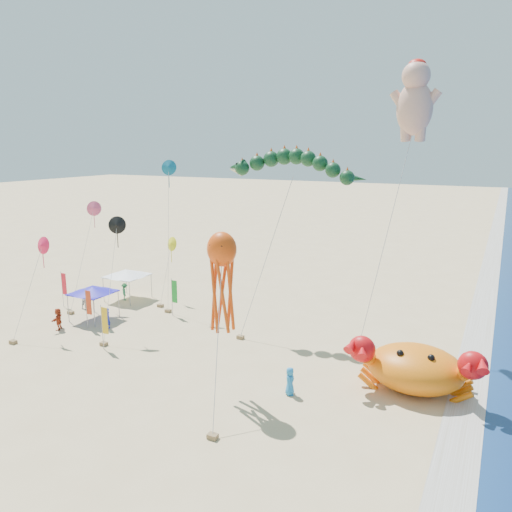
{
  "coord_description": "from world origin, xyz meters",
  "views": [
    {
      "loc": [
        12.88,
        -27.6,
        13.87
      ],
      "look_at": [
        -2.0,
        2.0,
        6.5
      ],
      "focal_mm": 35.0,
      "sensor_mm": 36.0,
      "label": 1
    }
  ],
  "objects": [
    {
      "name": "crab_inflatable",
      "position": [
        9.14,
        0.21,
        1.43
      ],
      "size": [
        7.41,
        4.96,
        3.25
      ],
      "color": "orange",
      "rests_on": "ground"
    },
    {
      "name": "small_kites",
      "position": [
        -15.0,
        3.17,
        7.3
      ],
      "size": [
        8.04,
        14.49,
        12.73
      ],
      "color": "#EE1A46",
      "rests_on": "ground"
    },
    {
      "name": "canopy_white",
      "position": [
        -17.41,
        6.43,
        2.44
      ],
      "size": [
        3.6,
        3.6,
        2.71
      ],
      "color": "gray",
      "rests_on": "ground"
    },
    {
      "name": "canopy_blue",
      "position": [
        -16.26,
        1.0,
        2.44
      ],
      "size": [
        3.31,
        3.31,
        2.71
      ],
      "color": "gray",
      "rests_on": "ground"
    },
    {
      "name": "cherub_kite",
      "position": [
        6.62,
        9.07,
        16.99
      ],
      "size": [
        3.63,
        4.55,
        19.55
      ],
      "color": "#E1A189",
      "rests_on": "ground"
    },
    {
      "name": "ground",
      "position": [
        0.0,
        0.0,
        0.0
      ],
      "size": [
        320.0,
        320.0,
        0.0
      ],
      "primitive_type": "plane",
      "color": "#D1B784",
      "rests_on": "ground"
    },
    {
      "name": "beachgoers",
      "position": [
        -11.45,
        0.74,
        0.85
      ],
      "size": [
        29.18,
        10.62,
        1.89
      ],
      "color": "silver",
      "rests_on": "ground"
    },
    {
      "name": "dragon_kite",
      "position": [
        -1.08,
        5.83,
        12.19
      ],
      "size": [
        10.1,
        4.36,
        13.3
      ],
      "color": "#0D3319",
      "rests_on": "ground"
    },
    {
      "name": "feather_flags",
      "position": [
        -14.43,
        0.68,
        2.01
      ],
      "size": [
        10.53,
        7.92,
        3.2
      ],
      "color": "gray",
      "rests_on": "ground"
    },
    {
      "name": "foam_strip",
      "position": [
        12.0,
        0.0,
        0.01
      ],
      "size": [
        320.0,
        320.0,
        0.0
      ],
      "primitive_type": "plane",
      "color": "silver",
      "rests_on": "ground"
    },
    {
      "name": "octopus_kite",
      "position": [
        -0.7,
        -4.74,
        6.93
      ],
      "size": [
        3.1,
        5.45,
        9.31
      ],
      "color": "#E5470C",
      "rests_on": "ground"
    }
  ]
}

